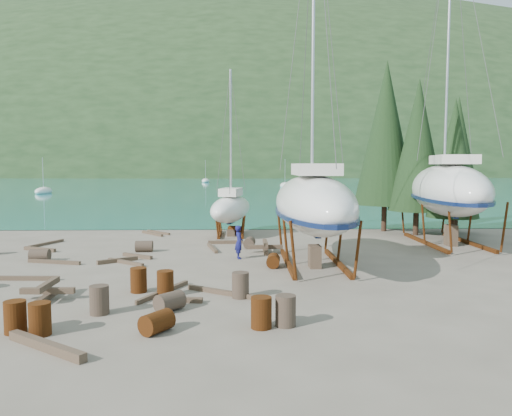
{
  "coord_description": "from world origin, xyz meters",
  "views": [
    {
      "loc": [
        1.23,
        -19.62,
        4.52
      ],
      "look_at": [
        1.9,
        3.0,
        2.57
      ],
      "focal_mm": 35.0,
      "sensor_mm": 36.0,
      "label": 1
    }
  ],
  "objects_px": {
    "large_sailboat_far": "(448,189)",
    "worker": "(239,242)",
    "large_sailboat_near": "(313,203)",
    "small_sailboat_shore": "(231,208)"
  },
  "relations": [
    {
      "from": "large_sailboat_far",
      "to": "worker",
      "type": "distance_m",
      "value": 12.81
    },
    {
      "from": "large_sailboat_near",
      "to": "small_sailboat_shore",
      "type": "height_order",
      "value": "large_sailboat_near"
    },
    {
      "from": "worker",
      "to": "large_sailboat_near",
      "type": "bearing_deg",
      "value": -126.78
    },
    {
      "from": "large_sailboat_far",
      "to": "worker",
      "type": "bearing_deg",
      "value": -150.1
    },
    {
      "from": "small_sailboat_shore",
      "to": "large_sailboat_far",
      "type": "bearing_deg",
      "value": -5.41
    },
    {
      "from": "large_sailboat_far",
      "to": "worker",
      "type": "height_order",
      "value": "large_sailboat_far"
    },
    {
      "from": "small_sailboat_shore",
      "to": "worker",
      "type": "distance_m",
      "value": 8.22
    },
    {
      "from": "large_sailboat_near",
      "to": "small_sailboat_shore",
      "type": "distance_m",
      "value": 10.58
    },
    {
      "from": "large_sailboat_near",
      "to": "worker",
      "type": "height_order",
      "value": "large_sailboat_near"
    },
    {
      "from": "large_sailboat_far",
      "to": "large_sailboat_near",
      "type": "bearing_deg",
      "value": -135.23
    }
  ]
}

